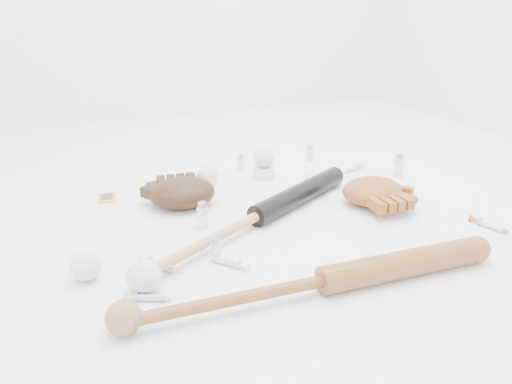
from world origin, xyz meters
name	(u,v)px	position (x,y,z in m)	size (l,w,h in m)	color
bat_dark	(258,216)	(-0.04, -0.05, 0.04)	(0.96, 0.07, 0.07)	black
bat_wood	(325,281)	(-0.04, -0.45, 0.03)	(0.95, 0.07, 0.07)	brown
glove_dark	(182,193)	(-0.20, 0.19, 0.05)	(0.26, 0.26, 0.09)	black
glove_tan	(373,191)	(0.39, -0.04, 0.05)	(0.25, 0.25, 0.09)	brown
trading_card	(107,198)	(-0.43, 0.35, 0.00)	(0.06, 0.09, 0.00)	gold
pedestal	(264,172)	(0.16, 0.34, 0.02)	(0.08, 0.08, 0.04)	white
baseball_on_pedestal	(264,158)	(0.16, 0.34, 0.08)	(0.08, 0.08, 0.08)	silver
baseball_left	(86,266)	(-0.55, -0.17, 0.04)	(0.08, 0.08, 0.08)	silver
baseball_upper	(207,175)	(-0.07, 0.34, 0.04)	(0.08, 0.08, 0.08)	silver
baseball_mid	(144,277)	(-0.42, -0.28, 0.04)	(0.08, 0.08, 0.08)	silver
baseball_aged	(124,318)	(-0.49, -0.42, 0.04)	(0.08, 0.08, 0.08)	olive
syringe_0	(160,266)	(-0.37, -0.19, 0.01)	(0.16, 0.03, 0.02)	#ADBCC6
syringe_1	(227,262)	(-0.20, -0.24, 0.01)	(0.15, 0.03, 0.02)	#ADBCC6
syringe_2	(308,178)	(0.30, 0.25, 0.01)	(0.13, 0.02, 0.02)	#ADBCC6
syringe_3	(491,226)	(0.60, -0.34, 0.01)	(0.17, 0.03, 0.02)	#ADBCC6
syringe_4	(352,169)	(0.51, 0.27, 0.01)	(0.15, 0.03, 0.02)	#ADBCC6
syringe_5	(151,298)	(-0.42, -0.32, 0.01)	(0.15, 0.03, 0.02)	#ADBCC6
vial_0	(310,153)	(0.42, 0.45, 0.04)	(0.03, 0.03, 0.07)	silver
vial_1	(241,163)	(0.11, 0.45, 0.03)	(0.03, 0.03, 0.07)	silver
vial_2	(203,215)	(-0.19, 0.00, 0.04)	(0.03, 0.03, 0.08)	silver
vial_3	(399,165)	(0.64, 0.15, 0.04)	(0.04, 0.04, 0.09)	silver
vial_4	(216,249)	(-0.22, -0.20, 0.03)	(0.03, 0.03, 0.06)	silver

